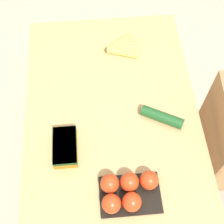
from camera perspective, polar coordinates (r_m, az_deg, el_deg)
The scene contains 6 objects.
ground_plane at distance 2.17m, azimuth 0.00°, elevation -10.31°, with size 12.00×12.00×0.00m, color #B7A88E.
dining_table at distance 1.57m, azimuth 0.00°, elevation -2.50°, with size 1.27×0.82×0.75m.
banana_bunch at distance 1.70m, azimuth 1.69°, elevation 11.73°, with size 0.18×0.18×0.03m.
tomato_pack at distance 1.30m, azimuth 2.76°, elevation -14.19°, with size 0.17×0.25×0.09m.
carrot_bag at distance 1.38m, azimuth -8.56°, elevation -6.31°, with size 0.18×0.10×0.06m.
cucumber_near at distance 1.46m, azimuth 9.13°, elevation -0.92°, with size 0.14×0.20×0.05m.
Camera 1 is at (0.72, -0.06, 2.04)m, focal length 50.00 mm.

